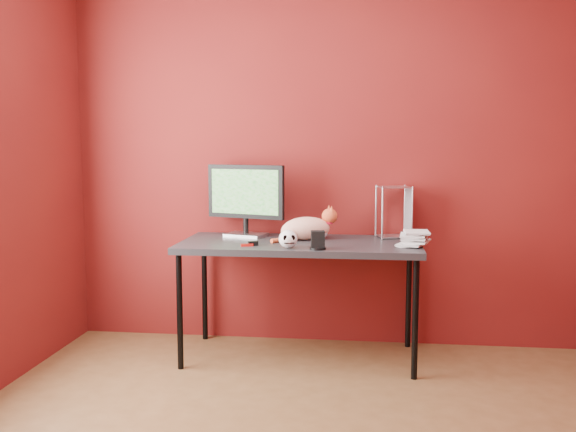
# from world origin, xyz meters

# --- Properties ---
(room) EXTENTS (3.52, 3.52, 2.61)m
(room) POSITION_xyz_m (0.00, 0.00, 1.45)
(room) COLOR brown
(room) RESTS_ON ground
(desk) EXTENTS (1.50, 0.70, 0.75)m
(desk) POSITION_xyz_m (-0.15, 1.37, 0.70)
(desk) COLOR black
(desk) RESTS_ON ground
(monitor) EXTENTS (0.53, 0.24, 0.47)m
(monitor) POSITION_xyz_m (-0.53, 1.56, 1.01)
(monitor) COLOR #B7B7BC
(monitor) RESTS_ON desk
(cat) EXTENTS (0.41, 0.32, 0.22)m
(cat) POSITION_xyz_m (-0.12, 1.46, 0.83)
(cat) COLOR #DC5E2E
(cat) RESTS_ON desk
(skull_mug) EXTENTS (0.11, 0.12, 0.11)m
(skull_mug) POSITION_xyz_m (-0.20, 1.11, 0.81)
(skull_mug) COLOR white
(skull_mug) RESTS_ON desk
(speaker) EXTENTS (0.10, 0.10, 0.11)m
(speaker) POSITION_xyz_m (-0.02, 1.09, 0.80)
(speaker) COLOR black
(speaker) RESTS_ON desk
(book_stack) EXTENTS (0.21, 0.24, 0.99)m
(book_stack) POSITION_xyz_m (0.48, 1.33, 1.25)
(book_stack) COLOR beige
(book_stack) RESTS_ON desk
(wire_rack) EXTENTS (0.23, 0.20, 0.34)m
(wire_rack) POSITION_xyz_m (0.44, 1.62, 0.92)
(wire_rack) COLOR #B7B7BC
(wire_rack) RESTS_ON desk
(pocket_knife) EXTENTS (0.08, 0.04, 0.01)m
(pocket_knife) POSITION_xyz_m (-0.45, 1.15, 0.76)
(pocket_knife) COLOR #AA120D
(pocket_knife) RESTS_ON desk
(black_gadget) EXTENTS (0.07, 0.05, 0.03)m
(black_gadget) POSITION_xyz_m (-0.42, 1.19, 0.76)
(black_gadget) COLOR black
(black_gadget) RESTS_ON desk
(washer) EXTENTS (0.05, 0.05, 0.00)m
(washer) POSITION_xyz_m (-0.19, 1.18, 0.75)
(washer) COLOR #B7B7BC
(washer) RESTS_ON desk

